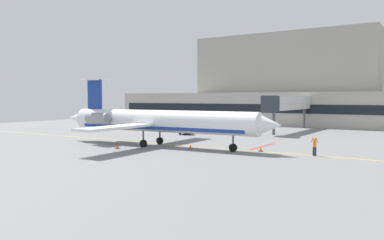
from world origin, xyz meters
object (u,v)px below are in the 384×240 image
Objects in this scene: regional_jet at (157,121)px; baggage_tug at (237,125)px; pushback_tractor at (206,123)px; belt_loader at (186,128)px; marshaller at (315,146)px.

regional_jet reaches higher than baggage_tug.
pushback_tractor is at bearing 163.01° from baggage_tug.
belt_loader is (4.69, -14.47, 0.11)m from pushback_tractor.
baggage_tug is at bearing 74.51° from belt_loader.
marshaller is (18.85, 2.26, -2.08)m from regional_jet.
baggage_tug reaches higher than pushback_tractor.
regional_jet is 7.54× the size of belt_loader.
baggage_tug is 0.96× the size of belt_loader.
belt_loader is at bearing 152.24° from marshaller.
baggage_tug is 2.02× the size of marshaller.
regional_jet reaches higher than pushback_tractor.
pushback_tractor is 1.97× the size of marshaller.
belt_loader reaches higher than pushback_tractor.
pushback_tractor is (-8.02, 2.45, -0.16)m from baggage_tug.
regional_jet is 31.44m from pushback_tractor.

